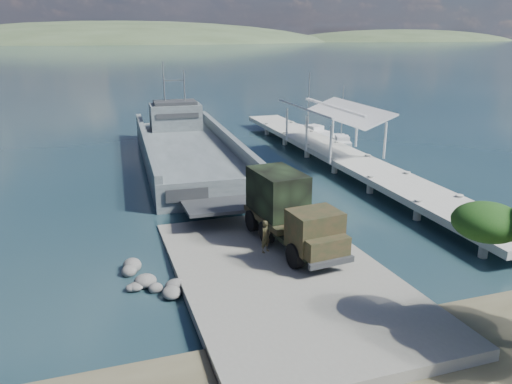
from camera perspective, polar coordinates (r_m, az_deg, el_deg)
The scene contains 10 objects.
ground at distance 26.13m, azimuth 2.16°, elevation -8.97°, with size 1400.00×1400.00×0.00m, color #1A3740.
boat_ramp at distance 25.19m, azimuth 2.96°, elevation -9.43°, with size 10.00×18.00×0.50m, color slate.
shoreline_rocks at distance 25.35m, azimuth -11.75°, elevation -10.26°, with size 3.20×5.60×0.90m, color #4C4C4A, non-canonical shape.
distant_headlands at distance 584.87m, azimuth -12.83°, elevation 16.31°, with size 1000.00×240.00×48.00m, color #374A2E, non-canonical shape.
pier at distance 46.91m, azimuth 9.28°, elevation 5.09°, with size 6.40×44.00×6.10m.
landing_craft at distance 47.34m, azimuth -7.74°, elevation 4.26°, with size 9.35×32.29×9.50m.
military_truck at distance 27.50m, azimuth 3.78°, elevation -2.18°, with size 3.37×8.37×3.78m.
soldier at distance 25.88m, azimuth 1.12°, elevation -5.90°, with size 0.63×0.41×1.73m, color black.
sailboat_near at distance 55.48m, azimuth 9.69°, elevation 5.72°, with size 3.18×5.55×6.50m.
sailboat_far at distance 60.31m, azimuth 6.04°, elevation 6.89°, with size 3.38×6.44×7.53m.
Camera 1 is at (-8.13, -21.86, 11.80)m, focal length 35.00 mm.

